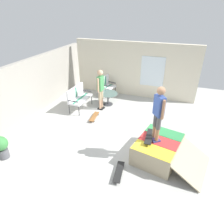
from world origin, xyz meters
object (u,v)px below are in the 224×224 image
person_watching (101,87)px  skate_ramp (159,149)px  potted_plant (1,145)px  patio_chair_near_house (107,84)px  skateboard_on_ramp (149,136)px  skateboard_by_bench (94,117)px  person_skater (159,111)px  patio_bench (78,96)px  skateboard_spare (119,172)px  patio_table (108,97)px

person_watching → skate_ramp: bearing=-130.1°
potted_plant → skate_ramp: bearing=-70.7°
patio_chair_near_house → skateboard_on_ramp: 4.80m
skate_ramp → skateboard_by_bench: size_ratio=2.77×
person_watching → person_skater: bearing=-131.8°
patio_bench → skateboard_by_bench: 1.29m
patio_bench → skateboard_by_bench: bearing=-120.9°
person_watching → skateboard_spare: person_watching is taller
patio_chair_near_house → patio_bench: bearing=159.4°
patio_bench → skateboard_on_ramp: 4.07m
person_watching → skateboard_spare: size_ratio=2.19×
patio_chair_near_house → skateboard_by_bench: size_ratio=1.25×
potted_plant → skateboard_on_ramp: bearing=-69.4°
skate_ramp → skateboard_spare: bearing=138.5°
patio_table → skateboard_on_ramp: skateboard_on_ramp is taller
skate_ramp → skateboard_by_bench: (1.50, 2.80, -0.22)m
patio_chair_near_house → skateboard_spare: size_ratio=1.25×
person_skater → patio_bench: bearing=59.9°
skateboard_spare → person_skater: bearing=-36.4°
patio_chair_near_house → potted_plant: (-5.45, 1.33, -0.15)m
skateboard_spare → skateboard_on_ramp: bearing=-30.1°
patio_table → skate_ramp: bearing=-137.0°
patio_table → patio_chair_near_house: bearing=23.6°
patio_bench → skateboard_by_bench: size_ratio=1.56×
patio_chair_near_house → person_skater: size_ratio=0.61×
skateboard_spare → patio_table: bearing=24.1°
skateboard_spare → skateboard_on_ramp: (1.05, -0.61, 0.62)m
skateboard_on_ramp → skate_ramp: bearing=-88.7°
skateboard_on_ramp → potted_plant: potted_plant is taller
skate_ramp → patio_chair_near_house: size_ratio=2.22×
patio_chair_near_house → skate_ramp: bearing=-141.1°
skateboard_on_ramp → person_skater: bearing=-89.7°
patio_table → person_skater: (-2.91, -2.55, 1.19)m
skateboard_spare → potted_plant: potted_plant is taller
patio_chair_near_house → skateboard_on_ramp: (-3.90, -2.81, 0.09)m
patio_chair_near_house → patio_table: size_ratio=1.13×
patio_bench → skateboard_by_bench: (-0.60, -1.01, -0.53)m
patio_table → person_skater: 4.04m
patio_bench → patio_chair_near_house: same height
skateboard_on_ramp → patio_table: bearing=39.3°
person_skater → skateboard_by_bench: bearing=60.3°
skate_ramp → person_watching: (2.40, 2.85, 0.75)m
patio_chair_near_house → skateboard_on_ramp: bearing=-144.2°
patio_chair_near_house → skateboard_spare: patio_chair_near_house is taller
patio_bench → skateboard_on_ramp: bearing=-121.2°
person_skater → skateboard_spare: person_skater is taller
person_skater → potted_plant: person_skater is taller
skate_ramp → patio_bench: patio_bench is taller
skate_ramp → potted_plant: bearing=109.3°
person_watching → skateboard_by_bench: 1.32m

